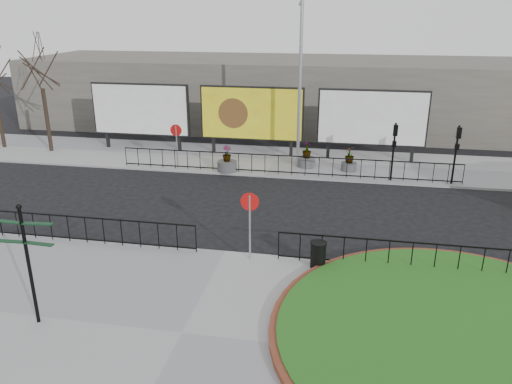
% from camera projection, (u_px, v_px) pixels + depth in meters
% --- Properties ---
extents(ground, '(90.00, 90.00, 0.00)m').
position_uv_depth(ground, '(225.00, 254.00, 18.26)').
color(ground, black).
rests_on(ground, ground).
extents(pavement_near, '(30.00, 10.00, 0.12)m').
position_uv_depth(pavement_near, '(182.00, 334.00, 13.62)').
color(pavement_near, gray).
rests_on(pavement_near, ground).
extents(pavement_far, '(44.00, 6.00, 0.12)m').
position_uv_depth(pavement_far, '(274.00, 161.00, 29.32)').
color(pavement_far, gray).
rests_on(pavement_far, ground).
extents(brick_edge, '(10.40, 10.40, 0.18)m').
position_uv_depth(brick_edge, '(464.00, 338.00, 13.22)').
color(brick_edge, brown).
rests_on(brick_edge, pavement_near).
extents(grass_lawn, '(10.00, 10.00, 0.22)m').
position_uv_depth(grass_lawn, '(464.00, 338.00, 13.21)').
color(grass_lawn, '#134512').
rests_on(grass_lawn, pavement_near).
extents(railing_near_left, '(10.00, 0.10, 1.10)m').
position_uv_depth(railing_near_left, '(68.00, 228.00, 18.77)').
color(railing_near_left, black).
rests_on(railing_near_left, pavement_near).
extents(railing_near_right, '(9.00, 0.10, 1.10)m').
position_uv_depth(railing_near_right, '(412.00, 256.00, 16.65)').
color(railing_near_right, black).
rests_on(railing_near_right, pavement_near).
extents(railing_far, '(18.00, 0.10, 1.10)m').
position_uv_depth(railing_far, '(285.00, 165.00, 26.45)').
color(railing_far, black).
rests_on(railing_far, pavement_far).
extents(speed_sign_far, '(0.64, 0.07, 2.47)m').
position_uv_depth(speed_sign_far, '(176.00, 137.00, 27.14)').
color(speed_sign_far, gray).
rests_on(speed_sign_far, pavement_far).
extents(speed_sign_near, '(0.64, 0.07, 2.47)m').
position_uv_depth(speed_sign_near, '(250.00, 211.00, 17.07)').
color(speed_sign_near, gray).
rests_on(speed_sign_near, pavement_near).
extents(billboard_left, '(6.20, 0.31, 4.10)m').
position_uv_depth(billboard_left, '(141.00, 110.00, 30.79)').
color(billboard_left, black).
rests_on(billboard_left, pavement_far).
extents(billboard_mid, '(6.20, 0.31, 4.10)m').
position_uv_depth(billboard_mid, '(252.00, 114.00, 29.60)').
color(billboard_mid, black).
rests_on(billboard_mid, pavement_far).
extents(billboard_right, '(6.20, 0.31, 4.10)m').
position_uv_depth(billboard_right, '(372.00, 118.00, 28.42)').
color(billboard_right, black).
rests_on(billboard_right, pavement_far).
extents(lamp_post, '(0.74, 0.18, 9.23)m').
position_uv_depth(lamp_post, '(300.00, 81.00, 26.51)').
color(lamp_post, gray).
rests_on(lamp_post, pavement_far).
extents(signal_pole_a, '(0.22, 0.26, 3.00)m').
position_uv_depth(signal_pole_a, '(394.00, 143.00, 25.06)').
color(signal_pole_a, black).
rests_on(signal_pole_a, pavement_far).
extents(signal_pole_b, '(0.22, 0.26, 3.00)m').
position_uv_depth(signal_pole_b, '(457.00, 146.00, 24.55)').
color(signal_pole_b, black).
rests_on(signal_pole_b, pavement_far).
extents(tree_left, '(2.00, 2.00, 7.00)m').
position_uv_depth(tree_left, '(43.00, 94.00, 30.02)').
color(tree_left, '#2D2119').
rests_on(tree_left, pavement_far).
extents(building_backdrop, '(40.00, 10.00, 5.00)m').
position_uv_depth(building_backdrop, '(294.00, 93.00, 37.72)').
color(building_backdrop, '#605C54').
rests_on(building_backdrop, ground).
extents(fingerpost_sign, '(1.67, 0.28, 3.57)m').
position_uv_depth(fingerpost_sign, '(27.00, 253.00, 13.35)').
color(fingerpost_sign, black).
rests_on(fingerpost_sign, pavement_near).
extents(litter_bin, '(0.56, 0.56, 0.93)m').
position_uv_depth(litter_bin, '(318.00, 255.00, 16.93)').
color(litter_bin, black).
rests_on(litter_bin, pavement_near).
extents(planter_a, '(1.06, 1.06, 1.41)m').
position_uv_depth(planter_a, '(227.00, 163.00, 27.12)').
color(planter_a, '#4C4C4F').
rests_on(planter_a, pavement_far).
extents(planter_b, '(0.99, 0.99, 1.43)m').
position_uv_depth(planter_b, '(307.00, 158.00, 27.87)').
color(planter_b, '#4C4C4F').
rests_on(planter_b, pavement_far).
extents(planter_c, '(0.85, 0.85, 1.33)m').
position_uv_depth(planter_c, '(349.00, 162.00, 27.18)').
color(planter_c, '#4C4C4F').
rests_on(planter_c, pavement_far).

